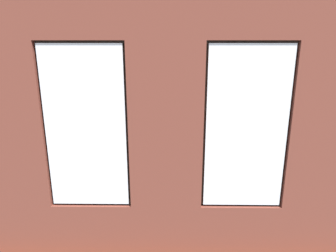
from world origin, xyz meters
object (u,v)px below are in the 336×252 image
object	(u,v)px
potted_plant_mid_room_small	(192,140)
table_plant_small	(167,145)
tv_flatscreen	(54,128)
papasan_chair	(174,126)
couch_left	(270,157)
cup_ceramic	(160,148)
remote_silver	(172,153)
potted_plant_between_couches	(269,192)
couch_by_window	(177,205)
media_console	(57,153)
remote_gray	(184,149)
potted_plant_foreground_right	(93,121)
potted_plant_corner_near_left	(250,115)
potted_plant_beside_window_right	(21,200)
potted_plant_by_left_couch	(238,139)
coffee_table	(167,154)
candle_jar	(149,151)

from	to	relation	value
potted_plant_mid_room_small	table_plant_small	bearing A→B (deg)	59.83
tv_flatscreen	papasan_chair	xyz separation A→B (m)	(-2.72, -1.78, -0.46)
couch_left	cup_ceramic	world-z (taller)	couch_left
remote_silver	potted_plant_between_couches	xyz separation A→B (m)	(-1.52, 1.91, 0.08)
tv_flatscreen	couch_by_window	bearing A→B (deg)	140.29
table_plant_small	media_console	world-z (taller)	table_plant_small
cup_ceramic	couch_by_window	bearing A→B (deg)	99.32
remote_gray	potted_plant_foreground_right	xyz separation A→B (m)	(2.64, -2.29, 0.04)
potted_plant_corner_near_left	media_console	bearing A→B (deg)	24.16
potted_plant_beside_window_right	potted_plant_foreground_right	bearing A→B (deg)	-89.28
table_plant_small	potted_plant_by_left_couch	size ratio (longest dim) A/B	0.57
coffee_table	candle_jar	xyz separation A→B (m)	(0.40, 0.11, 0.11)
couch_by_window	papasan_chair	distance (m)	4.08
remote_silver	table_plant_small	bearing A→B (deg)	163.30
table_plant_small	potted_plant_mid_room_small	bearing A→B (deg)	-120.17
candle_jar	tv_flatscreen	world-z (taller)	tv_flatscreen
remote_gray	potted_plant_between_couches	distance (m)	2.49
couch_by_window	media_console	size ratio (longest dim) A/B	1.88
potted_plant_between_couches	couch_left	bearing A→B (deg)	-108.13
potted_plant_foreground_right	remote_silver	bearing A→B (deg)	133.29
tv_flatscreen	potted_plant_between_couches	bearing A→B (deg)	151.83
remote_silver	potted_plant_corner_near_left	bearing A→B (deg)	78.29
couch_left	potted_plant_mid_room_small	xyz separation A→B (m)	(1.67, -1.07, 0.05)
remote_silver	couch_by_window	bearing A→B (deg)	-57.01
cup_ceramic	tv_flatscreen	size ratio (longest dim) A/B	0.12
coffee_table	remote_silver	bearing A→B (deg)	132.89
potted_plant_beside_window_right	potted_plant_foreground_right	size ratio (longest dim) A/B	1.52
candle_jar	potted_plant_foreground_right	xyz separation A→B (m)	(1.88, -2.52, 0.00)
couch_by_window	coffee_table	size ratio (longest dim) A/B	1.47
remote_gray	tv_flatscreen	world-z (taller)	tv_flatscreen
cup_ceramic	remote_silver	world-z (taller)	cup_ceramic
potted_plant_corner_near_left	potted_plant_between_couches	size ratio (longest dim) A/B	1.44
table_plant_small	coffee_table	bearing A→B (deg)	150.26
coffee_table	cup_ceramic	world-z (taller)	cup_ceramic
potted_plant_mid_room_small	coffee_table	bearing A→B (deg)	59.83
candle_jar	potted_plant_beside_window_right	size ratio (longest dim) A/B	0.10
cup_ceramic	potted_plant_foreground_right	world-z (taller)	potted_plant_foreground_right
papasan_chair	potted_plant_mid_room_small	bearing A→B (deg)	115.10
cup_ceramic	potted_plant_foreground_right	bearing A→B (deg)	-47.78
couch_left	tv_flatscreen	xyz separation A→B (m)	(4.84, -0.26, 0.58)
potted_plant_by_left_couch	potted_plant_beside_window_right	bearing A→B (deg)	41.01
candle_jar	potted_plant_between_couches	bearing A→B (deg)	136.49
papasan_chair	tv_flatscreen	bearing A→B (deg)	33.23
potted_plant_mid_room_small	potted_plant_between_couches	bearing A→B (deg)	108.41
table_plant_small	potted_plant_between_couches	xyz separation A→B (m)	(-1.62, 2.02, -0.04)
cup_ceramic	papasan_chair	world-z (taller)	papasan_chair
potted_plant_beside_window_right	papasan_chair	bearing A→B (deg)	-119.44
remote_silver	potted_plant_foreground_right	bearing A→B (deg)	163.70
remote_gray	remote_silver	distance (m)	0.35
potted_plant_mid_room_small	potted_plant_foreground_right	xyz separation A→B (m)	(2.88, -1.38, 0.12)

